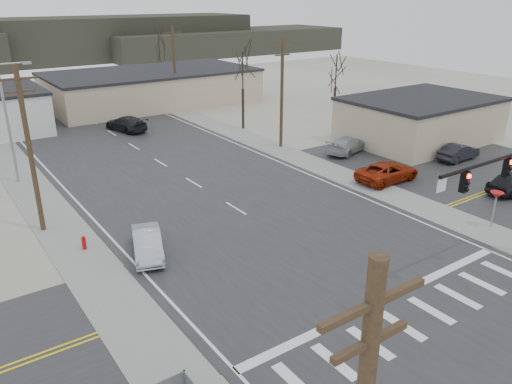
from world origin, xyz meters
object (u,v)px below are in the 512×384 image
Objects in this scene: car_parked_silver at (347,145)px; car_parked_dark_a at (512,182)px; sedan_crossing at (147,243)px; car_parked_red at (388,172)px; car_far_b at (19,87)px; car_far_a at (126,123)px; car_parked_dark_b at (459,152)px; fire_hydrant at (84,243)px.

car_parked_dark_a is at bearing 174.17° from car_parked_silver.
sedan_crossing is 0.79× the size of car_parked_red.
car_parked_silver is (2.80, 7.19, -0.01)m from car_parked_red.
car_parked_red is (20.01, 0.50, 0.03)m from sedan_crossing.
car_far_a is at bearing -64.69° from car_far_b.
car_far_a is 32.95m from car_parked_dark_b.
car_parked_red is at bearing -57.89° from car_far_b.
car_far_a is 0.99× the size of car_parked_red.
car_far_b is (7.40, 55.27, 0.20)m from fire_hydrant.
car_parked_dark_a is (20.91, -64.27, 0.17)m from car_far_b.
car_parked_dark_a is at bearing 5.09° from sedan_crossing.
car_parked_dark_a is 14.28m from car_parked_silver.
car_far_b is at bearing 14.20° from car_parked_red.
car_far_b is 0.82× the size of car_parked_dark_b.
car_far_a is 1.05× the size of car_parked_silver.
car_parked_silver is at bearing -52.99° from car_far_b.
car_parked_silver is at bearing -22.00° from car_parked_red.
car_parked_silver is (13.66, -19.04, -0.05)m from car_far_a.
sedan_crossing is 0.84× the size of car_parked_silver.
fire_hydrant is 26.00m from car_parked_silver.
car_far_a reaches higher than fire_hydrant.
sedan_crossing is at bearing -77.44° from car_far_b.
car_parked_dark_a is 1.06× the size of car_parked_dark_b.
car_far_b is 53.43m from car_parked_silver.
sedan_crossing is at bearing 89.32° from car_parked_dark_b.
car_parked_dark_a is at bearing -17.64° from fire_hydrant.
sedan_crossing is 1.20× the size of car_far_b.
fire_hydrant is 0.20× the size of sedan_crossing.
car_parked_dark_b is (29.14, 0.53, -0.00)m from sedan_crossing.
car_far_b is at bearing 2.68° from car_parked_silver.
car_parked_silver is at bearing 10.83° from car_parked_dark_a.
fire_hydrant is 0.16× the size of car_far_a.
sedan_crossing is 29.14m from car_parked_dark_b.
car_parked_dark_b is at bearing 19.98° from sedan_crossing.
car_far_b is 59.46m from car_parked_red.
car_parked_silver is at bearing 37.56° from sedan_crossing.
car_parked_dark_b is at bearing -27.77° from car_parked_dark_a.
car_parked_red is at bearing 141.58° from car_parked_silver.
sedan_crossing is 28.25m from car_far_a.
car_parked_silver is at bearing 11.09° from fire_hydrant.
fire_hydrant is 22.82m from car_parked_red.
car_far_a is at bearing 21.76° from car_parked_red.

